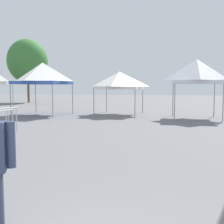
# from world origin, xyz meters

# --- Properties ---
(canopy_tent_far_right) EXTENTS (3.38, 3.38, 3.68)m
(canopy_tent_far_right) POSITION_xyz_m (-8.15, 15.69, 2.92)
(canopy_tent_far_right) COLOR #9E9EA3
(canopy_tent_far_right) RESTS_ON ground
(canopy_tent_right_of_center) EXTENTS (3.16, 3.16, 3.05)m
(canopy_tent_right_of_center) POSITION_xyz_m (-2.98, 17.30, 2.43)
(canopy_tent_right_of_center) COLOR #9E9EA3
(canopy_tent_right_of_center) RESTS_ON ground
(canopy_tent_far_left) EXTENTS (2.97, 2.97, 3.69)m
(canopy_tent_far_left) POSITION_xyz_m (2.20, 15.91, 2.92)
(canopy_tent_far_left) COLOR #9E9EA3
(canopy_tent_far_left) RESTS_ON ground
(tree_behind_tents_left) EXTENTS (5.15, 5.15, 8.18)m
(tree_behind_tents_left) POSITION_xyz_m (-17.90, 30.09, 5.35)
(tree_behind_tents_left) COLOR brown
(tree_behind_tents_left) RESTS_ON ground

